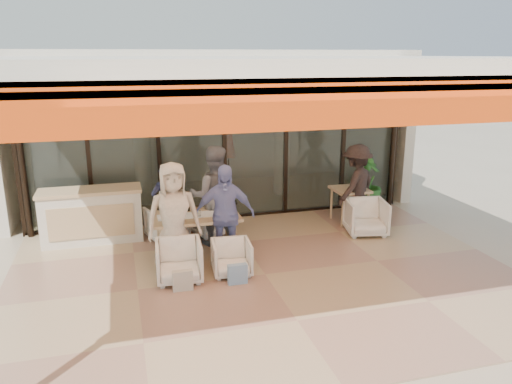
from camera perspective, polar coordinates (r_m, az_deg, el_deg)
ground at (r=8.13m, az=1.04°, el=-9.54°), size 70.00×70.00×0.00m
terrace_floor at (r=8.12m, az=1.04°, el=-9.51°), size 8.00×6.00×0.01m
terrace_structure at (r=7.11m, az=1.80°, el=13.97°), size 8.00×6.00×3.40m
glass_storefront at (r=10.44m, az=-3.65°, el=5.32°), size 8.08×0.10×3.20m
interior_block at (r=12.61m, az=-5.89°, el=9.92°), size 9.05×3.62×3.52m
host_counter at (r=9.81m, az=-18.25°, el=-2.56°), size 1.85×0.65×1.04m
dining_table at (r=8.73m, az=-6.97°, el=-2.99°), size 1.50×0.90×0.93m
chair_far_left at (r=9.68m, az=-10.20°, el=-3.34°), size 0.84×0.81×0.70m
chair_far_right at (r=9.80m, az=-5.29°, el=-3.17°), size 0.76×0.74×0.63m
chair_near_left at (r=7.91m, az=-8.81°, el=-7.60°), size 0.74×0.70×0.72m
chair_near_right at (r=8.06m, az=-2.81°, el=-7.36°), size 0.65×0.61×0.62m
diner_navy at (r=9.07m, az=-10.01°, el=-1.69°), size 0.58×0.39×1.59m
diner_grey at (r=9.15m, az=-4.82°, el=-0.46°), size 1.02×0.86×1.86m
diner_cream at (r=8.19m, az=-9.39°, el=-2.79°), size 0.92×0.63×1.80m
diner_periwinkle at (r=8.32m, az=-3.63°, el=-2.61°), size 1.06×0.60×1.71m
tote_bag_cream at (r=7.63m, az=-8.37°, el=-10.06°), size 0.30×0.10×0.34m
tote_bag_blue at (r=7.76m, az=-2.13°, el=-9.44°), size 0.30×0.10×0.34m
side_table at (r=10.57m, az=10.67°, el=-0.15°), size 0.70×0.70×0.74m
side_chair at (r=10.00m, az=12.48°, el=-2.65°), size 0.88×0.84×0.77m
standing_woman at (r=10.35m, az=11.39°, el=0.72°), size 1.27×1.14×1.71m
potted_palm at (r=11.46m, az=12.40°, el=1.10°), size 1.04×1.04×1.32m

